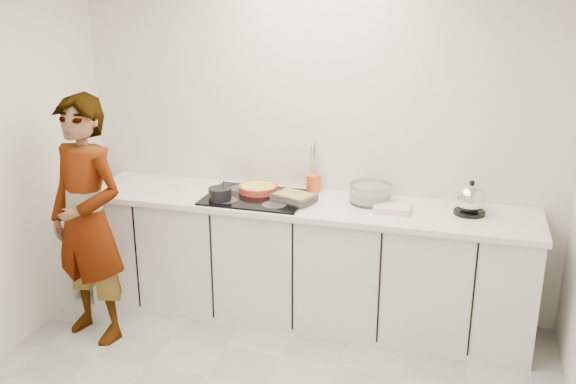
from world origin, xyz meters
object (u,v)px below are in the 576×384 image
(tart_dish, at_px, (258,188))
(utensil_crock, at_px, (313,183))
(hob, at_px, (256,197))
(kettle, at_px, (470,200))
(saucepan, at_px, (220,194))
(baking_dish, at_px, (294,197))
(mixing_bowl, at_px, (370,194))
(cook, at_px, (87,221))

(tart_dish, distance_m, utensil_crock, 0.41)
(hob, distance_m, kettle, 1.49)
(saucepan, relative_size, baking_dish, 0.60)
(mixing_bowl, distance_m, cook, 1.95)
(kettle, bearing_deg, cook, -163.93)
(mixing_bowl, xyz_separation_m, utensil_crock, (-0.44, 0.12, 0.00))
(mixing_bowl, bearing_deg, cook, -157.07)
(tart_dish, bearing_deg, saucepan, -126.25)
(mixing_bowl, relative_size, kettle, 1.35)
(hob, height_order, baking_dish, baking_dish)
(mixing_bowl, height_order, utensil_crock, mixing_bowl)
(mixing_bowl, bearing_deg, baking_dish, -163.16)
(tart_dish, xyz_separation_m, kettle, (1.50, -0.02, 0.06))
(baking_dish, distance_m, cook, 1.42)
(utensil_crock, bearing_deg, cook, -146.82)
(cook, bearing_deg, baking_dish, 40.55)
(tart_dish, distance_m, saucepan, 0.33)
(hob, bearing_deg, saucepan, -144.23)
(mixing_bowl, xyz_separation_m, kettle, (0.68, -0.05, 0.04))
(baking_dish, bearing_deg, hob, 175.40)
(baking_dish, bearing_deg, kettle, 5.21)
(utensil_crock, bearing_deg, saucepan, -144.47)
(hob, height_order, saucepan, saucepan)
(baking_dish, height_order, cook, cook)
(baking_dish, height_order, mixing_bowl, mixing_bowl)
(hob, distance_m, saucepan, 0.27)
(kettle, bearing_deg, baking_dish, -174.79)
(kettle, height_order, cook, cook)
(saucepan, relative_size, utensil_crock, 1.48)
(tart_dish, relative_size, cook, 0.18)
(hob, relative_size, tart_dish, 2.31)
(tart_dish, height_order, baking_dish, baking_dish)
(saucepan, relative_size, kettle, 0.80)
(saucepan, height_order, mixing_bowl, saucepan)
(tart_dish, xyz_separation_m, mixing_bowl, (0.83, 0.02, 0.02))
(baking_dish, relative_size, kettle, 1.34)
(utensil_crock, xyz_separation_m, cook, (-1.35, -0.88, -0.12))
(tart_dish, bearing_deg, kettle, -0.90)
(hob, distance_m, tart_dish, 0.12)
(tart_dish, height_order, mixing_bowl, mixing_bowl)
(baking_dish, xyz_separation_m, kettle, (1.19, 0.11, 0.06))
(baking_dish, distance_m, kettle, 1.20)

